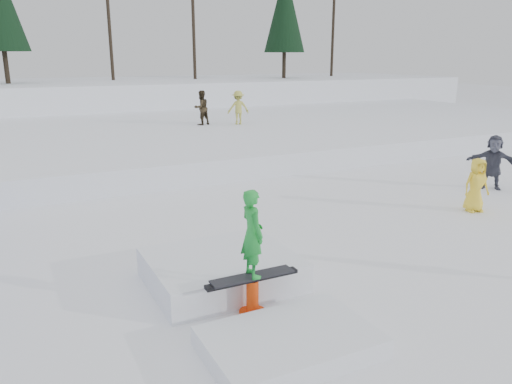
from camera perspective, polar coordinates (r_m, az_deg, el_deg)
name	(u,v)px	position (r m, az deg, el deg)	size (l,w,h in m)	color
ground	(279,274)	(9.81, 2.65, -9.33)	(120.00, 120.00, 0.00)	white
snow_berm	(73,99)	(38.13, -20.20, 9.98)	(60.00, 14.00, 2.40)	white
snow_midrise	(113,138)	(24.45, -16.01, 5.99)	(50.00, 18.00, 0.80)	white
treeline	(161,7)	(37.72, -10.85, 20.10)	(40.24, 4.22, 10.50)	black
walker_olive	(201,108)	(25.00, -6.27, 9.55)	(0.82, 0.64, 1.68)	#2C2315
walker_ygreen	(238,108)	(25.11, -2.05, 9.62)	(1.07, 0.61, 1.65)	#B9B74B
spectator_yellow	(476,185)	(14.66, 23.86, 0.74)	(0.72, 0.47, 1.47)	yellow
spectator_dark	(493,162)	(17.42, 25.47, 3.10)	(1.59, 0.51, 1.72)	#424353
jib_rail_feature	(238,283)	(8.72, -2.11, -10.38)	(2.60, 4.40, 2.11)	white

